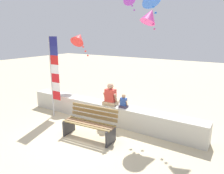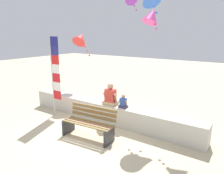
{
  "view_description": "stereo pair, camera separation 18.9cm",
  "coord_description": "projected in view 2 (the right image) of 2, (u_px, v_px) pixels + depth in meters",
  "views": [
    {
      "loc": [
        3.86,
        -4.64,
        2.92
      ],
      "look_at": [
        0.22,
        1.05,
        1.24
      ],
      "focal_mm": 34.27,
      "sensor_mm": 36.0,
      "label": 1
    },
    {
      "loc": [
        4.02,
        -4.53,
        2.92
      ],
      "look_at": [
        0.22,
        1.05,
        1.24
      ],
      "focal_mm": 34.27,
      "sensor_mm": 36.0,
      "label": 2
    }
  ],
  "objects": [
    {
      "name": "person_child",
      "position": [
        123.0,
        102.0,
        6.77
      ],
      "size": [
        0.29,
        0.21,
        0.44
      ],
      "color": "#3B334D",
      "rests_on": "seawall_ledge"
    },
    {
      "name": "person_adult",
      "position": [
        110.0,
        96.0,
        7.01
      ],
      "size": [
        0.48,
        0.36,
        0.74
      ],
      "color": "tan",
      "rests_on": "seawall_ledge"
    },
    {
      "name": "ground_plane",
      "position": [
        87.0,
        132.0,
        6.53
      ],
      "size": [
        40.0,
        40.0,
        0.0
      ],
      "primitive_type": "plane",
      "color": "#C7B691"
    },
    {
      "name": "kite_red",
      "position": [
        81.0,
        38.0,
        9.04
      ],
      "size": [
        0.79,
        0.84,
        1.13
      ],
      "color": "red"
    },
    {
      "name": "park_bench",
      "position": [
        89.0,
        124.0,
        6.15
      ],
      "size": [
        1.59,
        0.74,
        0.88
      ],
      "color": "olive",
      "rests_on": "ground"
    },
    {
      "name": "seawall_ledge",
      "position": [
        107.0,
        112.0,
        7.3
      ],
      "size": [
        6.55,
        0.51,
        0.64
      ],
      "primitive_type": "cube",
      "color": "beige",
      "rests_on": "ground"
    },
    {
      "name": "flag_banner",
      "position": [
        55.0,
        72.0,
        7.46
      ],
      "size": [
        0.41,
        0.05,
        2.84
      ],
      "color": "#B7B7BC",
      "rests_on": "ground"
    },
    {
      "name": "kite_magenta",
      "position": [
        152.0,
        16.0,
        8.93
      ],
      "size": [
        0.96,
        1.06,
        1.0
      ],
      "color": "#DB3D9E"
    }
  ]
}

